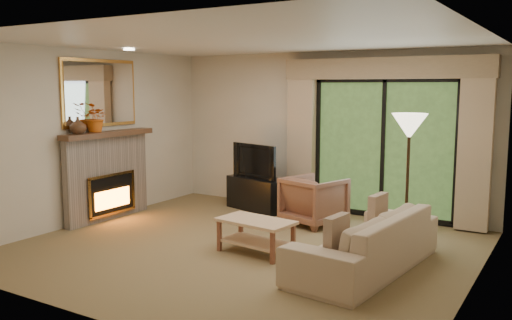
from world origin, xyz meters
The scene contains 22 objects.
floor centered at (0.00, 0.00, 0.00)m, with size 5.50×5.50×0.00m, color olive.
ceiling centered at (0.00, 0.00, 2.60)m, with size 5.50×5.50×0.00m, color silver.
wall_back centered at (0.00, 2.50, 1.30)m, with size 5.00×5.00×0.00m, color beige.
wall_front centered at (0.00, -2.50, 1.30)m, with size 5.00×5.00×0.00m, color beige.
wall_left centered at (-2.75, 0.00, 1.30)m, with size 5.00×5.00×0.00m, color beige.
wall_right centered at (2.75, 0.00, 1.30)m, with size 5.00×5.00×0.00m, color beige.
fireplace centered at (-2.63, 0.20, 0.69)m, with size 0.24×1.70×1.37m, color slate, non-canonical shape.
mirror centered at (-2.71, 0.20, 1.95)m, with size 0.07×1.45×1.02m, color gold, non-canonical shape.
sliding_door centered at (1.00, 2.45, 1.10)m, with size 2.26×0.10×2.16m, color black, non-canonical shape.
curtain_left centered at (-0.35, 2.34, 1.20)m, with size 0.45×0.18×2.35m, color tan.
curtain_right centered at (2.35, 2.34, 1.20)m, with size 0.45×0.18×2.35m, color tan.
cornice centered at (1.00, 2.36, 2.32)m, with size 3.20×0.24×0.32m, color #967E60.
media_console centered at (-0.95, 1.95, 0.27)m, with size 1.08×0.49×0.54m, color black.
tv centered at (-0.95, 1.95, 0.83)m, with size 0.99×0.13×0.57m, color black.
armchair centered at (0.26, 1.55, 0.36)m, with size 0.77×0.80×0.72m, color brown.
sofa centered at (1.61, 0.02, 0.33)m, with size 2.25×0.88×0.66m, color tan.
pillow_near centered at (1.53, -0.63, 0.55)m, with size 0.10×0.38×0.38m, color brown.
pillow_far centered at (1.53, 0.67, 0.55)m, with size 0.10×0.38×0.38m, color brown.
coffee_table centered at (0.25, -0.11, 0.21)m, with size 0.94×0.52×0.42m, color tan, non-canonical shape.
floor_lamp centered at (1.71, 1.29, 0.85)m, with size 0.46×0.46×1.71m, color #FFEFC9, non-canonical shape.
vase centered at (-2.61, -0.34, 1.49)m, with size 0.24×0.24×0.25m, color #4B301E.
branches centered at (-2.61, 0.00, 1.59)m, with size 0.40×0.34×0.44m, color #CC5915.
Camera 1 is at (3.61, -5.67, 2.06)m, focal length 38.00 mm.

